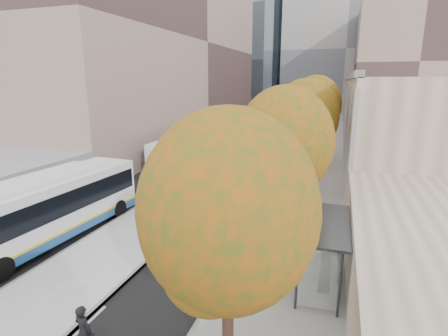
% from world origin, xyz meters
% --- Properties ---
extents(bus_platform, '(4.25, 150.00, 0.15)m').
position_xyz_m(bus_platform, '(-3.88, 35.00, 0.07)').
color(bus_platform, '#ACACAC').
rests_on(bus_platform, ground).
extents(sidewalk, '(4.75, 150.00, 0.08)m').
position_xyz_m(sidewalk, '(4.12, 35.00, 0.04)').
color(sidewalk, gray).
rests_on(sidewalk, ground).
extents(building_tan, '(18.00, 92.00, 8.00)m').
position_xyz_m(building_tan, '(15.50, 64.00, 4.00)').
color(building_tan, gray).
rests_on(building_tan, ground).
extents(building_midrise, '(24.00, 46.00, 25.00)m').
position_xyz_m(building_midrise, '(-22.50, 41.00, 12.50)').
color(building_midrise, gray).
rests_on(building_midrise, ground).
extents(building_far_block, '(30.00, 18.00, 30.00)m').
position_xyz_m(building_far_block, '(6.00, 96.00, 15.00)').
color(building_far_block, gray).
rests_on(building_far_block, ground).
extents(bus_shelter, '(1.90, 4.40, 2.53)m').
position_xyz_m(bus_shelter, '(5.69, 10.96, 2.19)').
color(bus_shelter, '#383A3F').
rests_on(bus_shelter, sidewalk).
extents(tree_b, '(4.00, 4.00, 6.97)m').
position_xyz_m(tree_b, '(3.60, 5.00, 5.04)').
color(tree_b, '#301C16').
rests_on(tree_b, sidewalk).
extents(tree_c, '(4.20, 4.20, 7.28)m').
position_xyz_m(tree_c, '(3.60, 13.00, 5.25)').
color(tree_c, '#301C16').
rests_on(tree_c, sidewalk).
extents(tree_d, '(4.40, 4.40, 7.60)m').
position_xyz_m(tree_d, '(3.60, 22.00, 5.47)').
color(tree_d, '#301C16').
rests_on(tree_d, sidewalk).
extents(tree_e, '(4.60, 4.60, 7.92)m').
position_xyz_m(tree_e, '(3.60, 31.00, 5.69)').
color(tree_e, '#301C16').
rests_on(tree_e, sidewalk).
extents(bus_far, '(2.62, 16.76, 2.79)m').
position_xyz_m(bus_far, '(-7.74, 30.76, 1.52)').
color(bus_far, silver).
rests_on(bus_far, ground).
extents(distant_car, '(1.69, 3.58, 1.18)m').
position_xyz_m(distant_car, '(-7.62, 50.65, 0.59)').
color(distant_car, silver).
rests_on(distant_car, ground).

